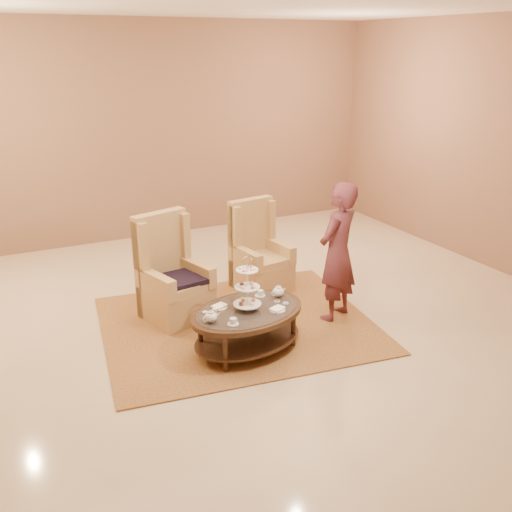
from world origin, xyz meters
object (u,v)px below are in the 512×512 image
tea_table (247,317)px  armchair_left (172,283)px  person (338,253)px  armchair_right (258,259)px

tea_table → armchair_left: size_ratio=1.14×
person → tea_table: bearing=-15.3°
tea_table → person: (1.27, 0.25, 0.44)m
armchair_right → person: bearing=-79.9°
armchair_left → person: 1.98m
tea_table → person: bearing=-0.2°
tea_table → armchair_left: 1.22m
tea_table → armchair_right: armchair_right is taller
armchair_left → person: person is taller
armchair_left → person: bearing=-43.5°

